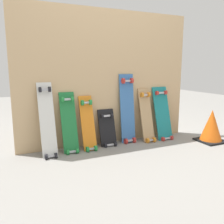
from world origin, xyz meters
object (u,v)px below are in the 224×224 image
at_px(skateboard_green, 69,125).
at_px(skateboard_blue, 128,111).
at_px(skateboard_white, 47,123).
at_px(traffic_cone, 211,126).
at_px(skateboard_orange, 88,126).
at_px(skateboard_black, 108,130).
at_px(skateboard_teal, 163,116).
at_px(skateboard_natural, 147,117).

relative_size(skateboard_green, skateboard_blue, 0.80).
height_order(skateboard_white, skateboard_blue, skateboard_blue).
distance_m(skateboard_green, traffic_cone, 1.90).
distance_m(skateboard_white, skateboard_green, 0.26).
height_order(skateboard_green, skateboard_orange, skateboard_green).
bearing_deg(skateboard_black, skateboard_teal, -2.26).
relative_size(skateboard_orange, skateboard_natural, 0.93).
height_order(skateboard_green, skateboard_natural, skateboard_natural).
bearing_deg(skateboard_white, skateboard_teal, 0.52).
bearing_deg(skateboard_natural, skateboard_black, 177.04).
bearing_deg(skateboard_orange, skateboard_black, 6.60).
bearing_deg(skateboard_teal, skateboard_black, 177.74).
height_order(skateboard_black, skateboard_teal, skateboard_teal).
relative_size(skateboard_white, skateboard_natural, 1.16).
xyz_separation_m(skateboard_white, skateboard_black, (0.77, 0.05, -0.19)).
height_order(skateboard_white, skateboard_orange, skateboard_white).
relative_size(skateboard_green, skateboard_natural, 1.00).
distance_m(skateboard_green, skateboard_blue, 0.82).
xyz_separation_m(skateboard_orange, traffic_cone, (1.62, -0.41, -0.08)).
bearing_deg(skateboard_natural, skateboard_white, -179.24).
height_order(skateboard_orange, skateboard_blue, skateboard_blue).
height_order(skateboard_green, traffic_cone, skateboard_green).
bearing_deg(skateboard_blue, skateboard_black, -175.59).
distance_m(skateboard_green, skateboard_orange, 0.24).
bearing_deg(skateboard_natural, skateboard_teal, -0.71).
bearing_deg(skateboard_black, skateboard_blue, 4.41).
bearing_deg(skateboard_blue, skateboard_teal, -5.99).
bearing_deg(skateboard_orange, skateboard_natural, 0.15).
distance_m(skateboard_blue, skateboard_teal, 0.55).
distance_m(skateboard_natural, skateboard_teal, 0.26).
distance_m(skateboard_orange, skateboard_blue, 0.59).
distance_m(skateboard_green, skateboard_black, 0.52).
xyz_separation_m(skateboard_white, skateboard_teal, (1.60, 0.01, -0.05)).
height_order(skateboard_blue, traffic_cone, skateboard_blue).
xyz_separation_m(skateboard_teal, traffic_cone, (0.51, -0.41, -0.11)).
relative_size(skateboard_orange, skateboard_teal, 0.90).
bearing_deg(skateboard_green, traffic_cone, -12.56).
relative_size(skateboard_blue, skateboard_teal, 1.22).
height_order(skateboard_blue, skateboard_teal, skateboard_blue).
height_order(skateboard_orange, skateboard_black, skateboard_orange).
bearing_deg(skateboard_black, traffic_cone, -18.04).
relative_size(skateboard_orange, traffic_cone, 1.64).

